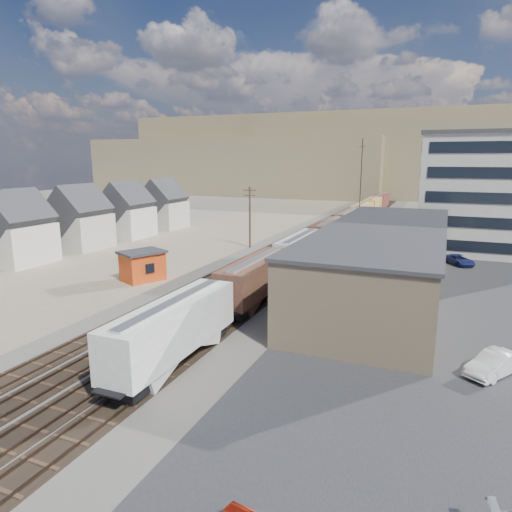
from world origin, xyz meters
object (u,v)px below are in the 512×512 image
at_px(freight_train, 339,226).
at_px(utility_pole_north, 250,216).
at_px(maintenance_shed, 143,265).
at_px(parked_car_blue, 459,260).
at_px(parked_car_white, 495,364).

xyz_separation_m(freight_train, utility_pole_north, (-12.30, -11.17, 2.50)).
distance_m(maintenance_shed, parked_car_blue, 42.60).
bearing_deg(parked_car_white, freight_train, 148.66).
bearing_deg(parked_car_blue, maintenance_shed, 179.83).
bearing_deg(parked_car_blue, utility_pole_north, 145.74).
distance_m(freight_train, utility_pole_north, 16.81).
relative_size(utility_pole_north, parked_car_white, 2.05).
xyz_separation_m(utility_pole_north, maintenance_shed, (-3.77, -23.84, -3.43)).
height_order(utility_pole_north, parked_car_white, utility_pole_north).
distance_m(utility_pole_north, parked_car_blue, 31.98).
bearing_deg(utility_pole_north, parked_car_white, -46.45).
bearing_deg(utility_pole_north, parked_car_blue, -0.37).
height_order(freight_train, utility_pole_north, utility_pole_north).
relative_size(freight_train, parked_car_blue, 24.11).
distance_m(freight_train, parked_car_blue, 22.54).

